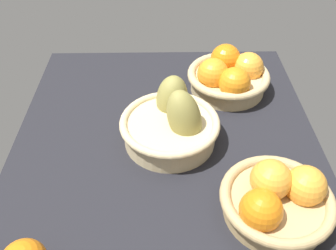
# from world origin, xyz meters

# --- Properties ---
(market_tray) EXTENTS (0.84, 0.72, 0.03)m
(market_tray) POSITION_xyz_m (0.00, 0.00, 0.01)
(market_tray) COLOR black
(market_tray) RESTS_ON ground
(basket_center_pears) EXTENTS (0.24, 0.23, 0.15)m
(basket_center_pears) POSITION_xyz_m (-0.02, 0.01, 0.08)
(basket_center_pears) COLOR #D3BC8C
(basket_center_pears) RESTS_ON market_tray
(basket_far_right) EXTENTS (0.22, 0.22, 0.11)m
(basket_far_right) POSITION_xyz_m (0.20, 0.20, 0.07)
(basket_far_right) COLOR tan
(basket_far_right) RESTS_ON market_tray
(basket_far_left) EXTENTS (0.22, 0.22, 0.11)m
(basket_far_left) POSITION_xyz_m (-0.21, 0.17, 0.08)
(basket_far_left) COLOR tan
(basket_far_left) RESTS_ON market_tray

